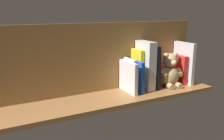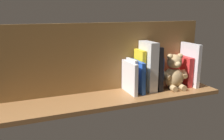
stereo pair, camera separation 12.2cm
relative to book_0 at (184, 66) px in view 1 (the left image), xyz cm
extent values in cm
cube|color=#9E6B3D|center=(51.83, 3.35, -10.82)|extent=(116.79, 25.91, 2.20)
cube|color=brown|center=(51.83, -7.35, 8.60)|extent=(116.79, 1.50, 36.65)
cube|color=red|center=(0.00, 0.00, 0.00)|extent=(1.84, 12.40, 19.44)
cube|color=silver|center=(2.62, 1.86, 2.55)|extent=(2.25, 16.12, 24.54)
cube|color=red|center=(5.84, 0.67, -1.23)|extent=(3.06, 13.73, 16.99)
ellipsoid|color=tan|center=(14.49, 3.57, -3.73)|extent=(12.45, 11.40, 11.98)
sphere|color=tan|center=(14.49, 3.57, 5.35)|extent=(8.24, 8.24, 8.24)
sphere|color=tan|center=(11.42, 3.92, 8.43)|extent=(3.18, 3.18, 3.18)
sphere|color=tan|center=(17.56, 3.23, 8.43)|extent=(3.18, 3.18, 3.18)
sphere|color=#DBB77F|center=(14.88, 7.05, 4.73)|extent=(3.18, 3.18, 3.18)
cylinder|color=tan|center=(9.01, 5.70, -1.64)|extent=(5.14, 6.52, 4.43)
cylinder|color=tan|center=(20.31, 4.42, -1.64)|extent=(4.11, 6.38, 4.43)
cylinder|color=tan|center=(12.38, 8.93, -8.13)|extent=(3.67, 4.82, 3.18)
cylinder|color=tan|center=(17.74, 8.33, -8.13)|extent=(3.67, 4.82, 3.18)
torus|color=red|center=(14.49, 3.57, 2.07)|extent=(6.04, 6.04, 0.94)
cube|color=blue|center=(22.87, -0.53, -0.78)|extent=(1.25, 11.33, 17.88)
cube|color=black|center=(25.37, 0.65, 2.29)|extent=(3.54, 13.70, 24.11)
cube|color=silver|center=(29.72, 0.75, 3.58)|extent=(4.95, 13.69, 26.61)
cube|color=yellow|center=(33.84, -1.11, 1.37)|extent=(2.17, 10.17, 22.18)
cube|color=blue|center=(36.54, 1.37, -1.26)|extent=(2.48, 15.14, 16.97)
cube|color=silver|center=(38.91, -0.62, -0.89)|extent=(1.52, 11.15, 17.66)
cube|color=silver|center=(41.23, 1.76, -1.39)|extent=(1.98, 15.93, 16.67)
camera|label=1|loc=(106.96, 108.65, 33.43)|focal=39.24mm
camera|label=2|loc=(95.85, 113.76, 33.43)|focal=39.24mm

